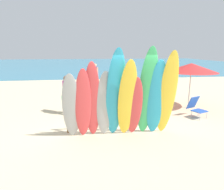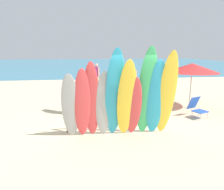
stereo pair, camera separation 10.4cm
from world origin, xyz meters
name	(u,v)px [view 2 (the right image)]	position (x,y,z in m)	size (l,w,h in m)	color
ground	(96,76)	(0.00, 14.00, 0.00)	(60.00, 60.00, 0.00)	beige
ocean_water	(91,64)	(0.00, 32.10, 0.01)	(60.00, 40.00, 0.02)	teal
surfboard_rack	(116,113)	(0.00, 0.00, 0.59)	(3.32, 0.07, 0.75)	brown
surfboard_grey_0	(70,107)	(-1.43, -0.58, 1.02)	(0.51, 0.06, 2.12)	#999EA3
surfboard_red_1	(82,104)	(-1.09, -0.60, 1.09)	(0.47, 0.08, 2.24)	#D13D42
surfboard_red_2	(92,101)	(-0.82, -0.57, 1.18)	(0.46, 0.07, 2.42)	#D13D42
surfboard_grey_3	(104,105)	(-0.45, -0.55, 1.04)	(0.50, 0.07, 2.14)	#999EA3
surfboard_teal_4	(115,95)	(-0.15, -0.66, 1.36)	(0.55, 0.07, 2.81)	#289EC6
surfboard_yellow_5	(126,100)	(0.19, -0.72, 1.21)	(0.54, 0.07, 2.52)	yellow
surfboard_red_6	(134,107)	(0.43, -0.63, 0.96)	(0.48, 0.08, 2.01)	#D13D42
surfboard_green_7	(147,93)	(0.81, -0.64, 1.38)	(0.55, 0.08, 2.83)	#38B266
surfboard_teal_8	(156,99)	(1.11, -0.63, 1.19)	(0.56, 0.08, 2.45)	#289EC6
surfboard_yellow_9	(167,95)	(1.41, -0.70, 1.32)	(0.53, 0.07, 2.73)	yellow
beachgoer_photographing	(132,77)	(2.06, 6.67, 0.88)	(0.53, 0.35, 1.53)	tan
beachgoer_near_rack	(130,82)	(1.48, 4.74, 0.88)	(0.54, 0.34, 1.53)	tan
beachgoer_midbeach	(97,74)	(-0.21, 7.92, 0.97)	(0.44, 0.58, 1.69)	tan
beachgoer_strolling	(67,92)	(-1.74, 1.93, 0.94)	(0.42, 0.58, 1.63)	brown
beach_chair_red	(160,97)	(2.52, 2.67, 0.43)	(0.55, 0.68, 0.84)	#B7B7BC
beach_chair_blue	(196,107)	(3.34, 0.89, 0.43)	(0.72, 0.82, 0.82)	#B7B7BC
beach_umbrella	(192,68)	(3.72, 2.16, 1.85)	(2.28, 2.28, 2.05)	silver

